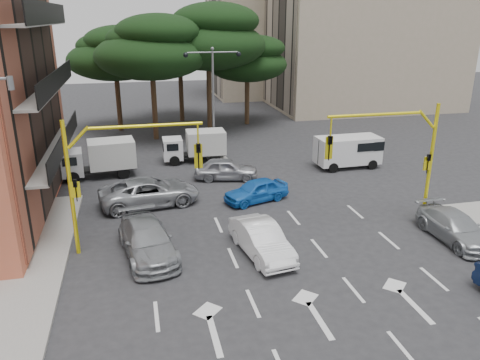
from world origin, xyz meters
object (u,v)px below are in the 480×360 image
at_px(car_silver_cross_a, 150,192).
at_px(van_white, 348,152).
at_px(car_blue_compact, 256,190).
at_px(car_white_hatch, 261,240).
at_px(car_silver_cross_b, 226,169).
at_px(street_lamp_center, 213,83).
at_px(box_truck_b, 195,146).
at_px(signal_mast_left, 112,167).
at_px(signal_mast_right, 400,148).
at_px(car_silver_parked, 455,227).
at_px(car_silver_wagon, 147,240).
at_px(box_truck_a, 98,159).

xyz_separation_m(car_silver_cross_a, van_white, (13.71, 3.99, 0.33)).
bearing_deg(car_blue_compact, car_white_hatch, -30.67).
relative_size(car_silver_cross_b, van_white, 0.93).
relative_size(street_lamp_center, box_truck_b, 1.72).
bearing_deg(signal_mast_left, car_silver_cross_a, 72.37).
height_order(car_blue_compact, car_silver_cross_b, car_silver_cross_b).
relative_size(signal_mast_right, car_silver_parked, 1.34).
distance_m(car_white_hatch, car_silver_cross_a, 8.28).
xyz_separation_m(car_silver_wagon, car_silver_parked, (14.09, -1.70, -0.08)).
height_order(street_lamp_center, car_silver_parked, street_lamp_center).
height_order(car_white_hatch, car_silver_wagon, car_silver_wagon).
bearing_deg(car_silver_cross_a, van_white, -83.06).
bearing_deg(car_white_hatch, van_white, 41.12).
distance_m(street_lamp_center, car_silver_parked, 19.26).
xyz_separation_m(signal_mast_right, car_silver_cross_b, (-7.02, 8.34, -3.19)).
xyz_separation_m(signal_mast_right, signal_mast_left, (-13.61, 0.00, 0.00)).
bearing_deg(street_lamp_center, signal_mast_right, -64.09).
xyz_separation_m(car_silver_cross_b, box_truck_a, (-7.99, 2.34, 0.50)).
bearing_deg(signal_mast_right, box_truck_b, 123.58).
xyz_separation_m(street_lamp_center, car_silver_parked, (8.51, -16.60, -4.78)).
bearing_deg(van_white, car_silver_wagon, -56.20).
bearing_deg(car_silver_cross_a, box_truck_b, -34.14).
bearing_deg(car_silver_cross_b, signal_mast_left, 154.10).
xyz_separation_m(signal_mast_right, box_truck_a, (-15.01, 10.68, -2.69)).
relative_size(car_silver_wagon, van_white, 1.15).
bearing_deg(car_silver_cross_b, car_silver_parked, -129.01).
distance_m(signal_mast_right, box_truck_a, 18.62).
relative_size(signal_mast_left, box_truck_a, 1.24).
height_order(street_lamp_center, car_silver_wagon, street_lamp_center).
xyz_separation_m(signal_mast_right, van_white, (1.70, 9.00, -2.79)).
xyz_separation_m(car_silver_parked, van_white, (-0.01, 11.59, 0.44)).
relative_size(car_blue_compact, car_silver_cross_a, 0.69).
bearing_deg(van_white, box_truck_b, -111.42).
bearing_deg(signal_mast_right, car_silver_parked, -56.70).
height_order(signal_mast_right, street_lamp_center, street_lamp_center).
bearing_deg(car_silver_wagon, car_silver_cross_a, 77.31).
bearing_deg(car_blue_compact, street_lamp_center, 166.14).
distance_m(signal_mast_right, box_truck_b, 15.52).
height_order(car_blue_compact, car_silver_parked, car_silver_parked).
distance_m(car_silver_cross_a, car_silver_parked, 15.69).
xyz_separation_m(car_silver_cross_b, van_white, (8.72, 0.66, 0.40)).
distance_m(signal_mast_right, signal_mast_left, 13.61).
height_order(signal_mast_left, car_silver_parked, signal_mast_left).
relative_size(car_blue_compact, box_truck_a, 0.78).
bearing_deg(car_silver_parked, car_silver_cross_a, 150.75).
height_order(car_silver_cross_b, car_silver_parked, car_silver_cross_b).
height_order(van_white, box_truck_a, box_truck_a).
bearing_deg(box_truck_b, signal_mast_right, -145.14).
relative_size(car_white_hatch, car_silver_wagon, 0.86).
relative_size(box_truck_a, box_truck_b, 1.07).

